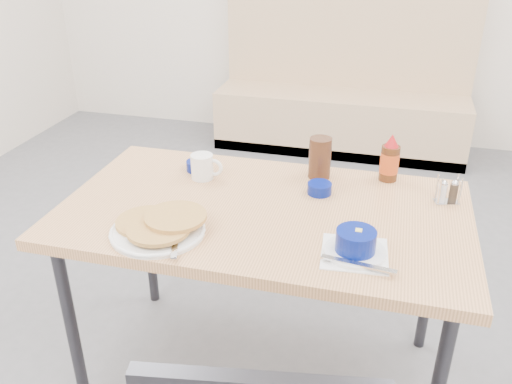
% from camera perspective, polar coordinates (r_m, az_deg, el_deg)
% --- Properties ---
extents(booth_bench, '(1.90, 0.56, 1.22)m').
position_cam_1_polar(booth_bench, '(4.35, 9.02, 9.24)').
color(booth_bench, tan).
rests_on(booth_bench, ground).
extents(dining_table, '(1.40, 0.80, 0.76)m').
position_cam_1_polar(dining_table, '(1.90, 0.79, -3.32)').
color(dining_table, tan).
rests_on(dining_table, ground).
extents(pancake_plate, '(0.30, 0.30, 0.05)m').
position_cam_1_polar(pancake_plate, '(1.75, -10.16, -3.61)').
color(pancake_plate, white).
rests_on(pancake_plate, dining_table).
extents(coffee_mug, '(0.12, 0.09, 0.10)m').
position_cam_1_polar(coffee_mug, '(2.07, -5.58, 2.70)').
color(coffee_mug, white).
rests_on(coffee_mug, dining_table).
extents(grits_setting, '(0.23, 0.21, 0.08)m').
position_cam_1_polar(grits_setting, '(1.63, 10.43, -5.46)').
color(grits_setting, white).
rests_on(grits_setting, dining_table).
extents(creamer_bowl, '(0.09, 0.09, 0.04)m').
position_cam_1_polar(creamer_bowl, '(2.15, -6.17, 2.77)').
color(creamer_bowl, navy).
rests_on(creamer_bowl, dining_table).
extents(butter_bowl, '(0.09, 0.09, 0.04)m').
position_cam_1_polar(butter_bowl, '(1.97, 6.70, 0.37)').
color(butter_bowl, navy).
rests_on(butter_bowl, dining_table).
extents(amber_tumbler, '(0.11, 0.11, 0.16)m').
position_cam_1_polar(amber_tumbler, '(2.08, 6.74, 3.59)').
color(amber_tumbler, '#3F2314').
rests_on(amber_tumbler, dining_table).
extents(condiment_caddy, '(0.09, 0.07, 0.10)m').
position_cam_1_polar(condiment_caddy, '(2.01, 19.53, -0.12)').
color(condiment_caddy, silver).
rests_on(condiment_caddy, dining_table).
extents(syrup_bottle, '(0.07, 0.07, 0.18)m').
position_cam_1_polar(syrup_bottle, '(2.10, 13.89, 3.24)').
color(syrup_bottle, '#47230F').
rests_on(syrup_bottle, dining_table).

